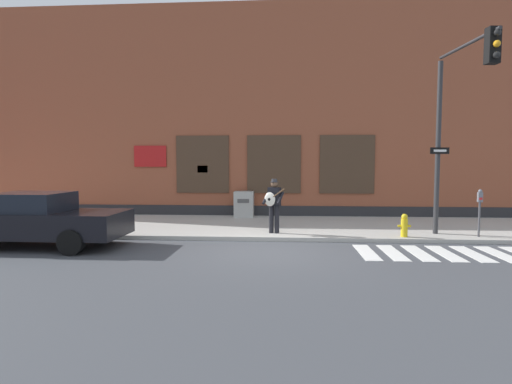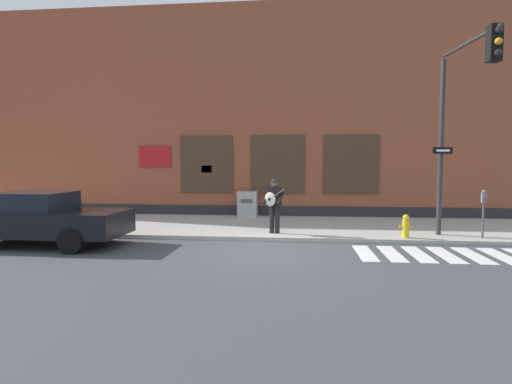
% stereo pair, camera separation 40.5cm
% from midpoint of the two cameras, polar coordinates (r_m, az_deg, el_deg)
% --- Properties ---
extents(ground_plane, '(160.00, 160.00, 0.00)m').
position_cam_midpoint_polar(ground_plane, '(10.75, 0.69, -8.44)').
color(ground_plane, '#424449').
extents(sidewalk, '(28.00, 5.03, 0.13)m').
position_cam_midpoint_polar(sidewalk, '(14.49, 1.53, -4.93)').
color(sidewalk, '#ADAAA3').
rests_on(sidewalk, ground).
extents(building_backdrop, '(28.00, 4.06, 9.03)m').
position_cam_midpoint_polar(building_backdrop, '(18.95, 2.12, 10.66)').
color(building_backdrop, brown).
rests_on(building_backdrop, ground).
extents(crosswalk, '(5.78, 1.90, 0.01)m').
position_cam_midpoint_polar(crosswalk, '(11.72, 27.59, -7.83)').
color(crosswalk, silver).
rests_on(crosswalk, ground).
extents(red_car, '(4.62, 2.02, 1.53)m').
position_cam_midpoint_polar(red_car, '(12.73, -29.33, -3.49)').
color(red_car, black).
rests_on(red_car, ground).
extents(busker, '(0.72, 0.67, 1.72)m').
position_cam_midpoint_polar(busker, '(12.59, 1.60, -1.49)').
color(busker, black).
rests_on(busker, sidewalk).
extents(traffic_light, '(0.75, 2.81, 5.52)m').
position_cam_midpoint_polar(traffic_light, '(12.80, 26.01, 10.76)').
color(traffic_light, '#2D2D30').
rests_on(traffic_light, sidewalk).
extents(parking_meter, '(0.13, 0.11, 1.44)m').
position_cam_midpoint_polar(parking_meter, '(13.62, 28.59, -1.72)').
color(parking_meter, '#47474C').
rests_on(parking_meter, sidewalk).
extents(utility_box, '(0.80, 0.66, 1.06)m').
position_cam_midpoint_polar(utility_box, '(16.55, -2.43, -1.73)').
color(utility_box, '#ADADA8').
rests_on(utility_box, sidewalk).
extents(fire_hydrant, '(0.38, 0.20, 0.70)m').
position_cam_midpoint_polar(fire_hydrant, '(12.75, 19.57, -4.54)').
color(fire_hydrant, gold).
rests_on(fire_hydrant, sidewalk).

